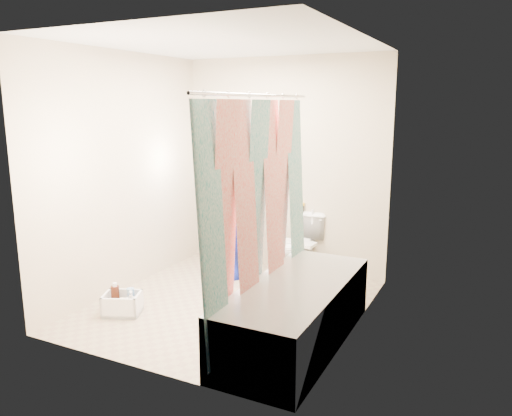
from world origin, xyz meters
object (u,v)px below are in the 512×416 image
at_px(plumber, 229,197).
at_px(cleaning_caddy, 123,304).
at_px(bathtub, 296,311).
at_px(toilet, 300,246).

distance_m(plumber, cleaning_caddy, 1.61).
distance_m(bathtub, toilet, 1.60).
distance_m(toilet, plumber, 0.96).
distance_m(bathtub, cleaning_caddy, 1.64).
height_order(plumber, cleaning_caddy, plumber).
bearing_deg(plumber, toilet, 71.52).
height_order(bathtub, cleaning_caddy, bathtub).
relative_size(bathtub, cleaning_caddy, 4.37).
height_order(toilet, cleaning_caddy, toilet).
xyz_separation_m(plumber, cleaning_caddy, (-0.35, -1.35, -0.80)).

